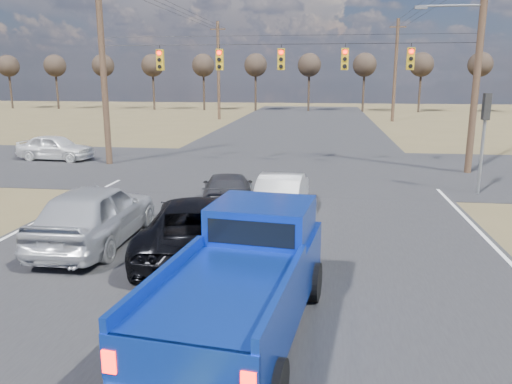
# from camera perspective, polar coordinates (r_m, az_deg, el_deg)

# --- Properties ---
(ground) EXTENTS (160.00, 160.00, 0.00)m
(ground) POSITION_cam_1_polar(r_m,az_deg,el_deg) (8.28, -9.07, -20.26)
(ground) COLOR brown
(ground) RESTS_ON ground
(road_main) EXTENTS (14.00, 120.00, 0.02)m
(road_main) POSITION_cam_1_polar(r_m,az_deg,el_deg) (17.33, 0.42, -2.03)
(road_main) COLOR #28282B
(road_main) RESTS_ON ground
(road_cross) EXTENTS (120.00, 12.00, 0.02)m
(road_cross) POSITION_cam_1_polar(r_m,az_deg,el_deg) (25.09, 2.76, 2.71)
(road_cross) COLOR #28282B
(road_cross) RESTS_ON ground
(signal_gantry) EXTENTS (19.60, 4.83, 10.00)m
(signal_gantry) POSITION_cam_1_polar(r_m,az_deg,el_deg) (24.44, 4.06, 14.35)
(signal_gantry) COLOR #473323
(signal_gantry) RESTS_ON ground
(utility_poles) EXTENTS (19.60, 58.32, 10.00)m
(utility_poles) POSITION_cam_1_polar(r_m,az_deg,el_deg) (23.69, 2.68, 14.80)
(utility_poles) COLOR #473323
(utility_poles) RESTS_ON ground
(treeline) EXTENTS (87.00, 117.80, 7.40)m
(treeline) POSITION_cam_1_polar(r_m,az_deg,el_deg) (33.64, 4.27, 15.10)
(treeline) COLOR #33261C
(treeline) RESTS_ON ground
(pickup_truck) EXTENTS (2.79, 5.86, 2.12)m
(pickup_truck) POSITION_cam_1_polar(r_m,az_deg,el_deg) (8.92, -1.34, -10.00)
(pickup_truck) COLOR black
(pickup_truck) RESTS_ON ground
(silver_suv) EXTENTS (2.13, 5.09, 1.72)m
(silver_suv) POSITION_cam_1_polar(r_m,az_deg,el_deg) (14.33, -17.89, -2.37)
(silver_suv) COLOR #B1B3BA
(silver_suv) RESTS_ON ground
(black_suv) EXTENTS (3.13, 5.75, 1.53)m
(black_suv) POSITION_cam_1_polar(r_m,az_deg,el_deg) (12.98, -6.57, -3.84)
(black_suv) COLOR black
(black_suv) RESTS_ON ground
(white_car_queue) EXTENTS (1.64, 4.18, 1.35)m
(white_car_queue) POSITION_cam_1_polar(r_m,az_deg,el_deg) (17.08, 3.08, 0.07)
(white_car_queue) COLOR #B8B8B8
(white_car_queue) RESTS_ON ground
(dgrey_car_queue) EXTENTS (2.47, 4.56, 1.25)m
(dgrey_car_queue) POSITION_cam_1_polar(r_m,az_deg,el_deg) (17.35, -3.24, 0.10)
(dgrey_car_queue) COLOR #333338
(dgrey_car_queue) RESTS_ON ground
(cross_car_west) EXTENTS (2.01, 4.26, 1.41)m
(cross_car_west) POSITION_cam_1_polar(r_m,az_deg,el_deg) (29.59, -21.97, 4.75)
(cross_car_west) COLOR silver
(cross_car_west) RESTS_ON ground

